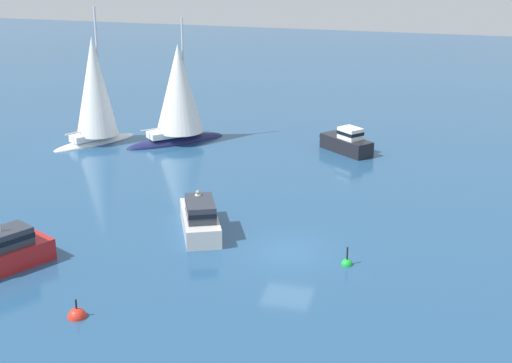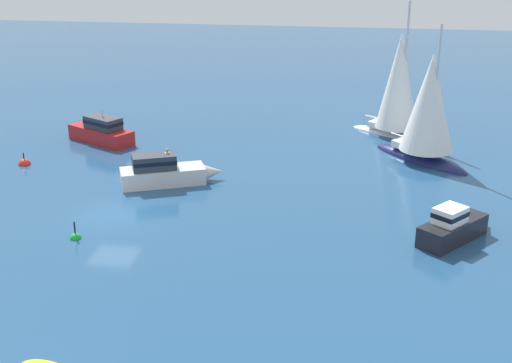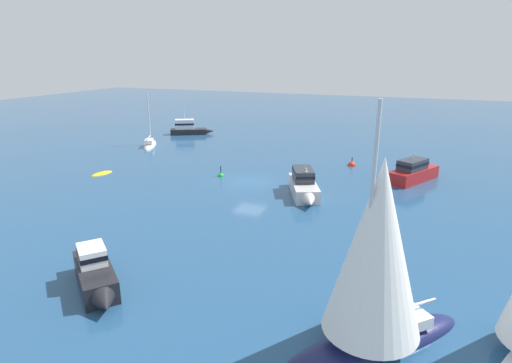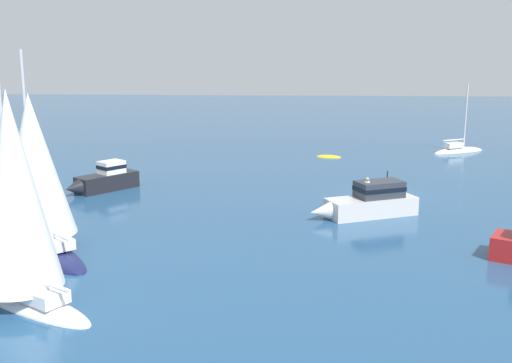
{
  "view_description": "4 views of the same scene",
  "coord_description": "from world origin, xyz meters",
  "px_view_note": "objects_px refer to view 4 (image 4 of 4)",
  "views": [
    {
      "loc": [
        34.65,
        7.47,
        16.02
      ],
      "look_at": [
        -6.2,
        -3.3,
        1.41
      ],
      "focal_mm": 53.89,
      "sensor_mm": 36.0,
      "label": 1
    },
    {
      "loc": [
        -13.2,
        31.73,
        14.48
      ],
      "look_at": [
        -7.27,
        -4.75,
        0.65
      ],
      "focal_mm": 46.73,
      "sensor_mm": 36.0,
      "label": 2
    },
    {
      "loc": [
        -31.27,
        -13.17,
        10.5
      ],
      "look_at": [
        -2.23,
        -1.48,
        0.85
      ],
      "focal_mm": 29.18,
      "sensor_mm": 36.0,
      "label": 3
    },
    {
      "loc": [
        -5.95,
        -39.17,
        9.36
      ],
      "look_at": [
        -7.92,
        -4.5,
        1.73
      ],
      "focal_mm": 43.63,
      "sensor_mm": 36.0,
      "label": 4
    }
  ],
  "objects_px": {
    "sailboat_1": "(15,203)",
    "mooring_buoy": "(387,184)",
    "motor_cruiser": "(369,202)",
    "dinghy": "(329,157)",
    "sailboat": "(458,151)",
    "ketch": "(35,180)",
    "powerboat_1": "(104,180)"
  },
  "relations": [
    {
      "from": "motor_cruiser",
      "to": "ketch",
      "type": "relative_size",
      "value": 0.65
    },
    {
      "from": "sailboat_1",
      "to": "dinghy",
      "type": "xyz_separation_m",
      "value": [
        13.08,
        31.57,
        -3.81
      ]
    },
    {
      "from": "mooring_buoy",
      "to": "sailboat_1",
      "type": "bearing_deg",
      "value": -127.93
    },
    {
      "from": "powerboat_1",
      "to": "ketch",
      "type": "xyz_separation_m",
      "value": [
        0.66,
        -12.32,
        2.66
      ]
    },
    {
      "from": "sailboat",
      "to": "dinghy",
      "type": "xyz_separation_m",
      "value": [
        -11.71,
        -3.12,
        -0.13
      ]
    },
    {
      "from": "sailboat_1",
      "to": "powerboat_1",
      "type": "relative_size",
      "value": 2.18
    },
    {
      "from": "powerboat_1",
      "to": "dinghy",
      "type": "distance_m",
      "value": 20.48
    },
    {
      "from": "sailboat",
      "to": "sailboat_1",
      "type": "distance_m",
      "value": 42.8
    },
    {
      "from": "motor_cruiser",
      "to": "mooring_buoy",
      "type": "xyz_separation_m",
      "value": [
        2.25,
        8.29,
        -0.79
      ]
    },
    {
      "from": "sailboat",
      "to": "ketch",
      "type": "bearing_deg",
      "value": -160.0
    },
    {
      "from": "motor_cruiser",
      "to": "dinghy",
      "type": "bearing_deg",
      "value": -110.1
    },
    {
      "from": "sailboat_1",
      "to": "motor_cruiser",
      "type": "xyz_separation_m",
      "value": [
        14.25,
        12.88,
        -3.01
      ]
    },
    {
      "from": "powerboat_1",
      "to": "ketch",
      "type": "height_order",
      "value": "ketch"
    },
    {
      "from": "sailboat_1",
      "to": "motor_cruiser",
      "type": "distance_m",
      "value": 19.45
    },
    {
      "from": "sailboat",
      "to": "dinghy",
      "type": "relative_size",
      "value": 2.87
    },
    {
      "from": "powerboat_1",
      "to": "mooring_buoy",
      "type": "relative_size",
      "value": 3.96
    },
    {
      "from": "sailboat",
      "to": "dinghy",
      "type": "height_order",
      "value": "sailboat"
    },
    {
      "from": "sailboat",
      "to": "powerboat_1",
      "type": "distance_m",
      "value": 31.82
    },
    {
      "from": "motor_cruiser",
      "to": "mooring_buoy",
      "type": "distance_m",
      "value": 8.62
    },
    {
      "from": "mooring_buoy",
      "to": "powerboat_1",
      "type": "bearing_deg",
      "value": -170.96
    },
    {
      "from": "powerboat_1",
      "to": "mooring_buoy",
      "type": "bearing_deg",
      "value": 138.57
    },
    {
      "from": "sailboat",
      "to": "dinghy",
      "type": "bearing_deg",
      "value": 167.54
    },
    {
      "from": "mooring_buoy",
      "to": "sailboat",
      "type": "bearing_deg",
      "value": 58.47
    },
    {
      "from": "sailboat_1",
      "to": "mooring_buoy",
      "type": "relative_size",
      "value": 8.63
    },
    {
      "from": "sailboat",
      "to": "mooring_buoy",
      "type": "distance_m",
      "value": 15.86
    },
    {
      "from": "ketch",
      "to": "mooring_buoy",
      "type": "relative_size",
      "value": 8.08
    },
    {
      "from": "motor_cruiser",
      "to": "dinghy",
      "type": "relative_size",
      "value": 2.79
    },
    {
      "from": "dinghy",
      "to": "powerboat_1",
      "type": "bearing_deg",
      "value": -127.07
    },
    {
      "from": "motor_cruiser",
      "to": "sailboat_1",
      "type": "bearing_deg",
      "value": 18.42
    },
    {
      "from": "powerboat_1",
      "to": "motor_cruiser",
      "type": "bearing_deg",
      "value": 111.93
    },
    {
      "from": "powerboat_1",
      "to": "sailboat_1",
      "type": "bearing_deg",
      "value": 47.04
    },
    {
      "from": "dinghy",
      "to": "ketch",
      "type": "height_order",
      "value": "ketch"
    }
  ]
}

